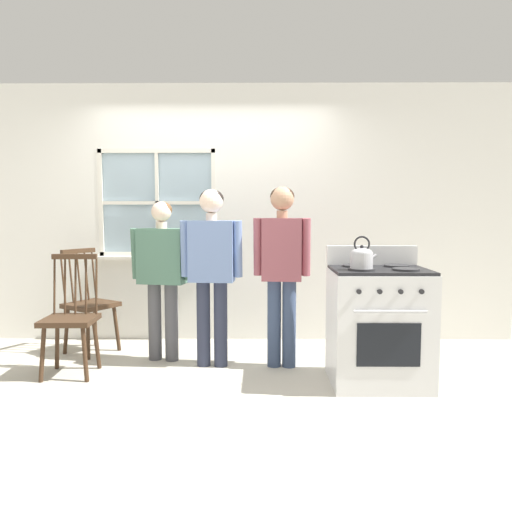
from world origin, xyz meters
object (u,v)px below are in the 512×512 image
stove (378,325)px  potted_plant (150,250)px  person_elderly_left (162,266)px  kettle (362,257)px  person_adult_right (282,259)px  chair_near_wall (71,320)px  person_teen_center (212,259)px  chair_by_window (90,305)px

stove → potted_plant: bearing=148.0°
person_elderly_left → stove: (1.84, -0.61, -0.40)m
person_elderly_left → kettle: (1.67, -0.74, 0.15)m
person_elderly_left → person_adult_right: person_adult_right is taller
chair_near_wall → person_teen_center: size_ratio=0.65×
person_teen_center → person_adult_right: person_adult_right is taller
person_teen_center → stove: 1.51m
person_elderly_left → stove: person_elderly_left is taller
kettle → stove: bearing=37.9°
stove → person_elderly_left: bearing=161.7°
chair_near_wall → person_adult_right: 1.86m
chair_by_window → person_elderly_left: size_ratio=0.69×
person_adult_right → stove: person_adult_right is taller
kettle → person_elderly_left: bearing=156.1°
potted_plant → stove: bearing=-32.0°
person_teen_center → potted_plant: person_teen_center is taller
stove → person_adult_right: bearing=150.9°
chair_near_wall → potted_plant: size_ratio=3.79×
potted_plant → person_teen_center: bearing=-50.2°
person_teen_center → potted_plant: (-0.73, 0.88, 0.01)m
chair_by_window → person_elderly_left: person_elderly_left is taller
chair_by_window → stove: bearing=-75.7°
chair_by_window → kettle: bearing=-79.6°
chair_near_wall → kettle: size_ratio=4.09×
chair_near_wall → kettle: 2.45m
person_teen_center → kettle: (1.20, -0.56, 0.07)m
person_adult_right → kettle: person_adult_right is taller
person_elderly_left → potted_plant: person_elderly_left is taller
stove → chair_by_window: bearing=161.6°
person_elderly_left → stove: bearing=-8.0°
person_adult_right → kettle: size_ratio=6.42×
chair_near_wall → person_teen_center: 1.29m
person_elderly_left → person_teen_center: bearing=-10.0°
chair_by_window → stove: 2.75m
chair_by_window → person_teen_center: person_teen_center is taller
chair_by_window → person_elderly_left: 0.91m
stove → kettle: size_ratio=4.39×
chair_near_wall → person_teen_center: bearing=9.9°
person_elderly_left → person_adult_right: 1.10m
chair_near_wall → stove: 2.54m
person_elderly_left → person_teen_center: person_teen_center is taller
chair_near_wall → person_adult_right: size_ratio=0.64×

